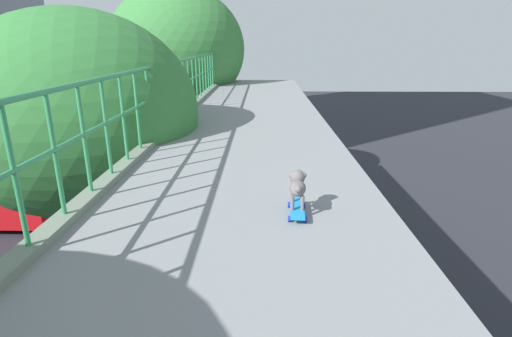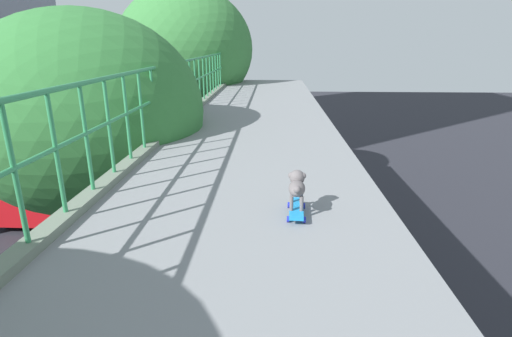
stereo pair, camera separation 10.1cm
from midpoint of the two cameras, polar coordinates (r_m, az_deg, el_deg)
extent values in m
cylinder|color=#318E56|center=(3.56, -32.28, -1.14)|extent=(0.04, 0.04, 1.16)
cylinder|color=#318E56|center=(4.06, -27.76, 1.65)|extent=(0.04, 0.04, 1.16)
cylinder|color=#318E56|center=(4.58, -24.24, 3.82)|extent=(0.04, 0.04, 1.16)
cylinder|color=#318E56|center=(5.13, -21.45, 5.52)|extent=(0.04, 0.04, 1.16)
cylinder|color=#318E56|center=(5.69, -19.18, 6.88)|extent=(0.04, 0.04, 1.16)
cylinder|color=#318E56|center=(6.25, -17.32, 7.99)|extent=(0.04, 0.04, 1.16)
cylinder|color=#318E56|center=(6.83, -15.76, 8.91)|extent=(0.04, 0.04, 1.16)
cylinder|color=#318E56|center=(7.41, -14.43, 9.68)|extent=(0.04, 0.04, 1.16)
cylinder|color=#318E56|center=(7.99, -13.30, 10.33)|extent=(0.04, 0.04, 1.16)
cylinder|color=#318E56|center=(8.58, -12.31, 10.89)|extent=(0.04, 0.04, 1.16)
cylinder|color=#318E56|center=(9.17, -11.45, 11.38)|extent=(0.04, 0.04, 1.16)
cylinder|color=#318E56|center=(9.77, -10.69, 11.80)|extent=(0.04, 0.04, 1.16)
cylinder|color=#318E56|center=(10.36, -10.02, 12.18)|extent=(0.04, 0.04, 1.16)
cylinder|color=#318E56|center=(10.96, -9.42, 12.51)|extent=(0.04, 0.04, 1.16)
cylinder|color=#318E56|center=(11.56, -8.88, 12.80)|extent=(0.04, 0.04, 1.16)
cylinder|color=#318E56|center=(12.16, -8.39, 13.07)|extent=(0.04, 0.04, 1.16)
cylinder|color=#318E56|center=(12.76, -7.94, 13.31)|extent=(0.04, 0.04, 1.16)
cylinder|color=#318E56|center=(13.36, -7.54, 13.53)|extent=(0.04, 0.04, 1.16)
cylinder|color=#318E56|center=(13.96, -7.17, 13.73)|extent=(0.04, 0.04, 1.16)
cylinder|color=#318E56|center=(14.56, -6.83, 13.91)|extent=(0.04, 0.04, 1.16)
cylinder|color=#318E56|center=(15.17, -6.52, 14.08)|extent=(0.04, 0.04, 1.16)
cylinder|color=#318E56|center=(15.77, -6.23, 14.23)|extent=(0.04, 0.04, 1.16)
cylinder|color=#318E56|center=(16.38, -5.96, 14.37)|extent=(0.04, 0.04, 1.16)
cylinder|color=#318E56|center=(16.98, -5.71, 14.51)|extent=(0.04, 0.04, 1.16)
cube|color=black|center=(12.25, -29.67, -17.70)|extent=(1.80, 4.03, 0.67)
cube|color=#1E232B|center=(11.83, -30.45, -15.47)|extent=(1.55, 1.85, 0.60)
cylinder|color=black|center=(12.90, -23.26, -16.08)|extent=(0.22, 0.66, 0.66)
cylinder|color=black|center=(13.66, -30.07, -15.12)|extent=(0.22, 0.66, 0.66)
cube|color=red|center=(22.21, -24.74, 2.06)|extent=(2.30, 11.51, 3.01)
cube|color=black|center=(22.09, -24.92, 3.37)|extent=(2.32, 10.59, 0.70)
cylinder|color=black|center=(25.70, -18.41, 1.77)|extent=(0.28, 0.96, 0.96)
cylinder|color=black|center=(26.51, -22.90, 1.74)|extent=(0.28, 0.96, 0.96)
cylinder|color=black|center=(19.42, -25.20, -4.20)|extent=(0.28, 0.96, 0.96)
cylinder|color=black|center=(20.49, -30.75, -3.95)|extent=(0.28, 0.96, 0.96)
cylinder|color=brown|center=(9.88, -21.91, -13.57)|extent=(0.43, 0.43, 4.57)
ellipsoid|color=#317436|center=(8.66, -24.66, 7.23)|extent=(4.72, 4.72, 4.02)
cylinder|color=#513020|center=(18.34, -10.74, 3.24)|extent=(0.37, 0.37, 5.35)
ellipsoid|color=#387D3C|center=(17.77, -11.57, 16.62)|extent=(5.73, 5.73, 5.12)
cube|color=#1C8AD6|center=(3.98, 5.27, -5.72)|extent=(0.17, 0.54, 0.02)
cylinder|color=#1C27B7|center=(4.16, 6.31, -5.31)|extent=(0.03, 0.06, 0.06)
cylinder|color=#1C27B7|center=(4.15, 4.13, -5.26)|extent=(0.03, 0.06, 0.06)
cylinder|color=#1C27B7|center=(3.84, 6.47, -7.35)|extent=(0.03, 0.06, 0.06)
cylinder|color=#1C27B7|center=(3.84, 4.10, -7.30)|extent=(0.03, 0.06, 0.06)
cylinder|color=#635D5F|center=(4.07, 5.96, -3.90)|extent=(0.04, 0.04, 0.15)
cylinder|color=#635D5F|center=(4.06, 4.56, -3.87)|extent=(0.04, 0.04, 0.15)
cylinder|color=#635D5F|center=(3.87, 6.03, -5.05)|extent=(0.04, 0.04, 0.15)
cylinder|color=#635D5F|center=(3.87, 4.57, -5.02)|extent=(0.04, 0.04, 0.15)
ellipsoid|color=#635D5F|center=(3.93, 5.33, -2.84)|extent=(0.18, 0.29, 0.15)
sphere|color=#635D5F|center=(4.01, 5.33, -1.25)|extent=(0.16, 0.16, 0.16)
ellipsoid|color=#705755|center=(4.08, 5.32, -1.08)|extent=(0.06, 0.07, 0.05)
sphere|color=#635D5F|center=(4.01, 6.18, -1.01)|extent=(0.07, 0.07, 0.07)
sphere|color=#635D5F|center=(4.00, 4.51, -0.97)|extent=(0.07, 0.07, 0.07)
sphere|color=#635D5F|center=(3.77, 5.38, -2.99)|extent=(0.07, 0.07, 0.07)
camera|label=1|loc=(0.05, -90.69, -0.22)|focal=27.54mm
camera|label=2|loc=(0.05, 89.31, 0.22)|focal=27.54mm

